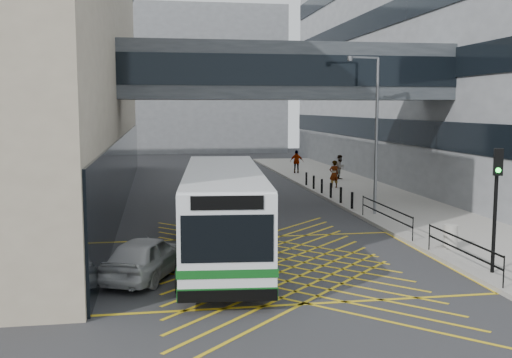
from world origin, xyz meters
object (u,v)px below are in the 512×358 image
bus (223,211)px  street_lamp (373,126)px  pedestrian_b (340,167)px  litter_bin (451,237)px  pedestrian_a (334,174)px  car_white (146,256)px  car_dark (229,184)px  traffic_light (496,193)px  pedestrian_c (297,162)px  car_silver (216,178)px

bus → street_lamp: bearing=46.0°
pedestrian_b → litter_bin: bearing=-135.1°
pedestrian_a → car_white: bearing=47.7°
car_dark → traffic_light: 20.87m
street_lamp → bus: bearing=-149.4°
car_dark → pedestrian_c: (6.99, 10.93, 0.33)m
car_white → car_silver: bearing=-78.5°
pedestrian_a → pedestrian_b: same height
car_silver → pedestrian_b: pedestrian_b is taller
bus → pedestrian_a: bus is taller
litter_bin → street_lamp: bearing=92.6°
bus → pedestrian_b: (11.32, 21.83, -0.71)m
street_lamp → car_white: bearing=-150.4°
traffic_light → street_lamp: (-0.02, 11.24, 1.83)m
car_dark → street_lamp: street_lamp is taller
car_dark → pedestrian_a: bearing=-177.0°
street_lamp → car_silver: bearing=107.4°
car_dark → pedestrian_c: bearing=-131.5°
car_white → car_silver: size_ratio=1.11×
bus → pedestrian_a: size_ratio=6.58×
car_dark → litter_bin: size_ratio=5.37×
pedestrian_b → car_white: bearing=-159.2°
bus → car_silver: (1.72, 20.16, -1.16)m
litter_bin → pedestrian_b: (2.53, 22.26, 0.47)m
traffic_light → street_lamp: 11.39m
car_silver → street_lamp: 15.08m
car_white → car_silver: 22.67m
bus → car_silver: bearing=90.3°
car_silver → pedestrian_c: size_ratio=2.17×
pedestrian_a → street_lamp: bearing=74.1°
car_silver → street_lamp: bearing=131.5°
street_lamp → pedestrian_b: size_ratio=4.29×
car_dark → car_white: bearing=65.7°
bus → litter_bin: bearing=2.4°
bus → pedestrian_a: 19.81m
car_white → car_dark: (4.90, 17.87, 0.05)m
car_dark → car_silver: 4.37m
car_dark → pedestrian_b: 10.99m
pedestrian_a → pedestrian_c: 9.39m
car_white → pedestrian_a: size_ratio=2.45×
pedestrian_b → pedestrian_c: pedestrian_c is taller
bus → car_white: size_ratio=2.69×
pedestrian_c → traffic_light: bearing=102.0°
car_white → pedestrian_b: 27.74m
litter_bin → pedestrian_a: pedestrian_a is taller
car_dark → street_lamp: (6.33, -8.53, 3.91)m
street_lamp → litter_bin: size_ratio=8.65×
pedestrian_a → pedestrian_c: pedestrian_c is taller
bus → car_silver: size_ratio=2.97×
car_white → litter_bin: car_white is taller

